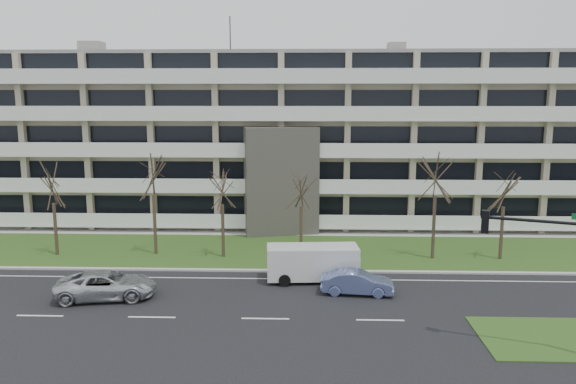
{
  "coord_description": "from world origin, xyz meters",
  "views": [
    {
      "loc": [
        2.11,
        -27.77,
        11.53
      ],
      "look_at": [
        0.86,
        10.0,
        5.03
      ],
      "focal_mm": 35.0,
      "sensor_mm": 36.0,
      "label": 1
    }
  ],
  "objects_px": {
    "white_van": "(314,260)",
    "traffic_signal": "(564,264)",
    "silver_pickup": "(106,285)",
    "blue_sedan": "(357,282)"
  },
  "relations": [
    {
      "from": "silver_pickup",
      "to": "blue_sedan",
      "type": "relative_size",
      "value": 1.32
    },
    {
      "from": "traffic_signal",
      "to": "white_van",
      "type": "bearing_deg",
      "value": 157.12
    },
    {
      "from": "silver_pickup",
      "to": "traffic_signal",
      "type": "xyz_separation_m",
      "value": [
        22.86,
        -6.38,
        3.44
      ]
    },
    {
      "from": "silver_pickup",
      "to": "white_van",
      "type": "bearing_deg",
      "value": -82.78
    },
    {
      "from": "blue_sedan",
      "to": "traffic_signal",
      "type": "bearing_deg",
      "value": -126.93
    },
    {
      "from": "white_van",
      "to": "traffic_signal",
      "type": "bearing_deg",
      "value": -46.4
    },
    {
      "from": "blue_sedan",
      "to": "white_van",
      "type": "height_order",
      "value": "white_van"
    },
    {
      "from": "white_van",
      "to": "traffic_signal",
      "type": "relative_size",
      "value": 0.9
    },
    {
      "from": "blue_sedan",
      "to": "white_van",
      "type": "distance_m",
      "value": 3.52
    },
    {
      "from": "blue_sedan",
      "to": "traffic_signal",
      "type": "xyz_separation_m",
      "value": [
        8.35,
        -7.57,
        3.52
      ]
    }
  ]
}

